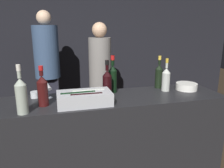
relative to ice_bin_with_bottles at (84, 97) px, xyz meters
The scene contains 14 objects.
wall_back_chalkboard 2.53m from the ice_bin_with_bottles, 83.77° to the left, with size 6.40×0.06×2.80m.
bar_counter 0.63m from the ice_bin_with_bottles, 22.85° to the left, with size 2.07×0.54×1.00m.
ice_bin_with_bottles is the anchor object (origin of this frame).
bowl_white 1.08m from the ice_bin_with_bottles, ahead, with size 0.21×0.21×0.07m.
wine_glass 0.39m from the ice_bin_with_bottles, 140.67° to the left, with size 0.09×0.09×0.15m.
candle_votive 0.50m from the ice_bin_with_bottles, 144.76° to the left, with size 0.08×0.08×0.06m.
red_wine_bottle_black_foil 0.30m from the ice_bin_with_bottles, 35.85° to the left, with size 0.08×0.08×0.33m.
white_wine_bottle 0.48m from the ice_bin_with_bottles, behind, with size 0.08×0.08×0.37m.
champagne_bottle 0.88m from the ice_bin_with_bottles, 20.96° to the left, with size 0.08×0.08×0.34m.
red_wine_bottle_tall 0.34m from the ice_bin_with_bottles, 169.96° to the left, with size 0.08×0.08×0.33m.
red_wine_bottle_burgundy 0.43m from the ice_bin_with_bottles, 41.92° to the left, with size 0.08×0.08×0.36m.
rose_wine_bottle 0.86m from the ice_bin_with_bottles, 12.90° to the left, with size 0.08×0.08×0.33m.
person_in_hoodie 1.43m from the ice_bin_with_bottles, 73.20° to the left, with size 0.32×0.32×1.68m.
person_blond_tee 1.75m from the ice_bin_with_bottles, 100.99° to the left, with size 0.37×0.37×1.85m.
Camera 1 is at (-0.48, -1.55, 1.62)m, focal length 35.00 mm.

